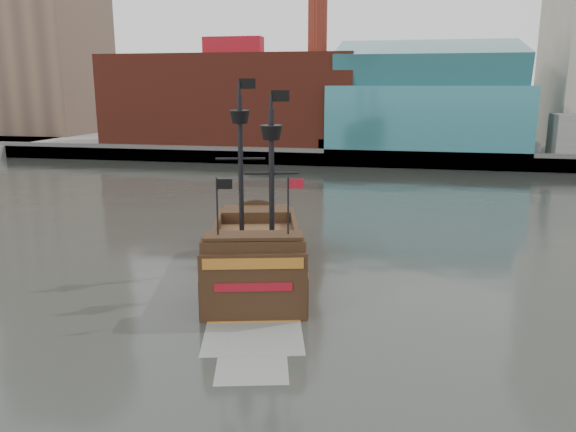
# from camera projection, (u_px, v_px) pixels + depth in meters

# --- Properties ---
(ground) EXTENTS (400.00, 400.00, 0.00)m
(ground) POSITION_uv_depth(u_px,v_px,m) (243.00, 355.00, 25.48)
(ground) COLOR #292C27
(ground) RESTS_ON ground
(promenade_far) EXTENTS (220.00, 60.00, 2.00)m
(promenade_far) POSITION_uv_depth(u_px,v_px,m) (369.00, 142.00, 113.07)
(promenade_far) COLOR slate
(promenade_far) RESTS_ON ground
(seawall) EXTENTS (220.00, 1.00, 2.60)m
(seawall) POSITION_uv_depth(u_px,v_px,m) (357.00, 158.00, 84.85)
(seawall) COLOR #4C4C49
(seawall) RESTS_ON ground
(skyline) EXTENTS (149.00, 45.00, 62.00)m
(skyline) POSITION_uv_depth(u_px,v_px,m) (400.00, 13.00, 99.64)
(skyline) COLOR brown
(skyline) RESTS_ON promenade_far
(pirate_ship) EXTENTS (9.39, 18.54, 13.32)m
(pirate_ship) POSITION_uv_depth(u_px,v_px,m) (256.00, 260.00, 35.41)
(pirate_ship) COLOR black
(pirate_ship) RESTS_ON ground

